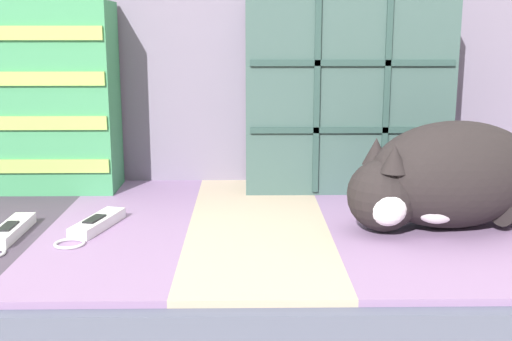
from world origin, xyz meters
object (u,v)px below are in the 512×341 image
object	(u,v)px
couch	(257,313)
game_remote_near	(96,224)
game_remote_far	(9,232)
throw_pillow_striped	(6,98)
throw_pillow_quilted	(346,94)
sleeping_cat	(443,179)

from	to	relation	value
couch	game_remote_near	distance (m)	0.36
game_remote_near	game_remote_far	bearing A→B (deg)	-163.63
throw_pillow_striped	game_remote_far	bearing A→B (deg)	-71.40
couch	game_remote_near	size ratio (longest dim) A/B	9.23
throw_pillow_quilted	throw_pillow_striped	size ratio (longest dim) A/B	0.93
throw_pillow_quilted	game_remote_near	size ratio (longest dim) A/B	2.18
sleeping_cat	game_remote_far	bearing A→B (deg)	-176.68
throw_pillow_quilted	sleeping_cat	world-z (taller)	throw_pillow_quilted
throw_pillow_quilted	couch	bearing A→B (deg)	-132.76
throw_pillow_quilted	game_remote_near	bearing A→B (deg)	-148.06
couch	throw_pillow_striped	xyz separation A→B (m)	(-0.52, 0.21, 0.39)
throw_pillow_striped	couch	bearing A→B (deg)	-21.55
game_remote_near	throw_pillow_quilted	bearing A→B (deg)	31.94
couch	throw_pillow_quilted	xyz separation A→B (m)	(0.19, 0.21, 0.40)
throw_pillow_striped	sleeping_cat	world-z (taller)	throw_pillow_striped
sleeping_cat	game_remote_far	xyz separation A→B (m)	(-0.72, -0.04, -0.08)
game_remote_far	sleeping_cat	bearing A→B (deg)	3.32
couch	game_remote_far	distance (m)	0.48
throw_pillow_quilted	sleeping_cat	xyz separation A→B (m)	(0.12, -0.29, -0.12)
sleeping_cat	game_remote_near	distance (m)	0.60
throw_pillow_striped	game_remote_near	size ratio (longest dim) A/B	2.33
couch	game_remote_far	size ratio (longest dim) A/B	9.11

